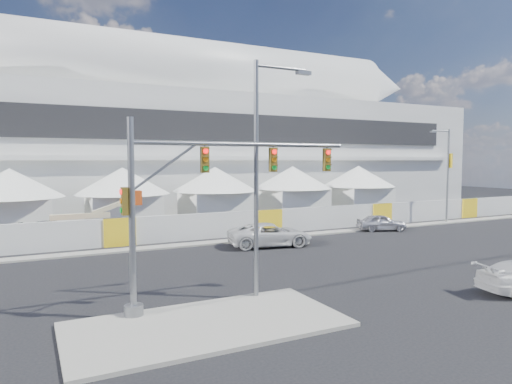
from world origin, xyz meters
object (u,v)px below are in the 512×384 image
lot_car_c (54,230)px  streetlight_median (262,162)px  traffic_mast (185,204)px  sedan_silver (381,223)px  boom_lift (73,232)px  streetlight_curb (446,169)px  pickup_curb (270,235)px

lot_car_c → streetlight_median: size_ratio=0.48×
traffic_mast → streetlight_median: bearing=3.2°
sedan_silver → boom_lift: 24.76m
sedan_silver → boom_lift: size_ratio=0.56×
sedan_silver → lot_car_c: size_ratio=0.86×
boom_lift → lot_car_c: bearing=103.9°
streetlight_curb → boom_lift: size_ratio=1.21×
pickup_curb → lot_car_c: (-13.49, 10.14, -0.12)m
streetlight_curb → boom_lift: 33.61m
boom_lift → streetlight_curb: bearing=-6.7°
streetlight_median → boom_lift: bearing=110.8°
streetlight_curb → sedan_silver: bearing=-174.1°
sedan_silver → boom_lift: (-24.39, 4.28, 0.31)m
lot_car_c → boom_lift: boom_lift is taller
boom_lift → traffic_mast: bearing=-81.5°
pickup_curb → lot_car_c: pickup_curb is taller
lot_car_c → streetlight_median: streetlight_median is taller
traffic_mast → streetlight_median: size_ratio=0.98×
sedan_silver → traffic_mast: (-21.57, -12.59, 3.62)m
pickup_curb → traffic_mast: (-9.63, -10.67, 3.50)m
lot_car_c → traffic_mast: (3.86, -20.81, 3.63)m
streetlight_median → traffic_mast: bearing=-176.8°
lot_car_c → streetlight_median: 22.53m
sedan_silver → streetlight_curb: (8.79, 0.91, 4.52)m
traffic_mast → streetlight_curb: streetlight_curb is taller
sedan_silver → boom_lift: bearing=100.2°
pickup_curb → traffic_mast: bearing=148.8°
sedan_silver → streetlight_median: 22.51m
pickup_curb → lot_car_c: size_ratio=1.22×
sedan_silver → traffic_mast: bearing=140.4°
pickup_curb → lot_car_c: 16.88m
pickup_curb → boom_lift: bearing=74.4°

